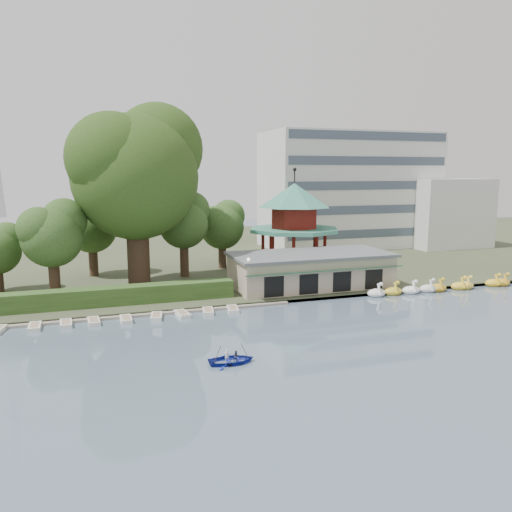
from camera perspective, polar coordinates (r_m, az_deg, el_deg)
name	(u,v)px	position (r m, az deg, el deg)	size (l,w,h in m)	color
ground_plane	(309,369)	(35.77, 6.11, -12.70)	(220.00, 220.00, 0.00)	slate
shore	(181,253)	(84.32, -8.53, 0.34)	(220.00, 70.00, 0.40)	#424930
embankment	(240,305)	(51.16, -1.89, -5.60)	(220.00, 0.60, 0.30)	gray
dock	(118,316)	(49.20, -15.49, -6.61)	(34.00, 1.60, 0.24)	gray
boathouse	(311,269)	(58.34, 6.26, -1.53)	(18.60, 9.39, 3.90)	tan
pavilion	(294,218)	(67.53, 4.37, 4.39)	(12.40, 12.40, 13.50)	tan
office_building	(365,194)	(91.83, 12.33, 6.96)	(38.00, 18.00, 20.00)	silver
hedge	(84,298)	(52.08, -19.03, -4.55)	(30.00, 2.00, 1.80)	#345321
lamp_post	(249,270)	(52.44, -0.86, -1.65)	(0.36, 0.36, 4.28)	black
big_tree	(137,168)	(58.56, -13.49, 9.80)	(15.55, 14.49, 21.13)	#3A281C
small_trees	(92,232)	(61.70, -18.28, 2.61)	(39.79, 16.50, 10.74)	#3A281C
swan_boats	(451,287)	(62.36, 21.34, -3.27)	(22.73, 1.97, 1.92)	white
moored_rowboats	(96,321)	(47.82, -17.79, -7.11)	(26.83, 2.67, 0.36)	silver
rowboat_with_passengers	(232,357)	(36.41, -2.82, -11.43)	(4.76, 3.48, 2.01)	navy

